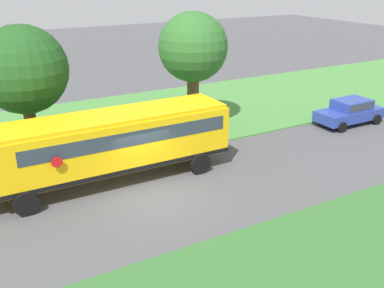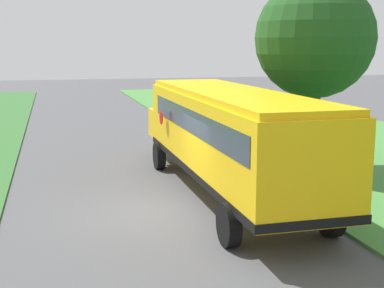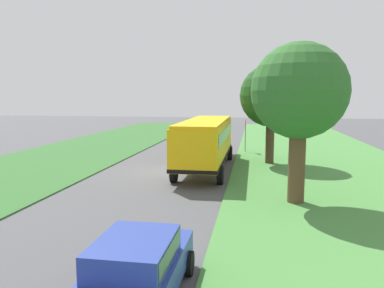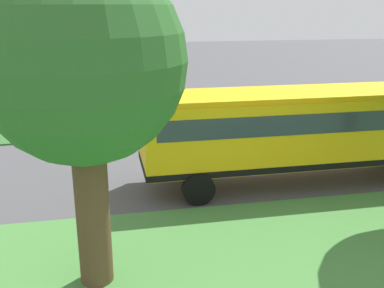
{
  "view_description": "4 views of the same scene",
  "coord_description": "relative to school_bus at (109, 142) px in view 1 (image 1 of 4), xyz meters",
  "views": [
    {
      "loc": [
        15.59,
        -6.98,
        9.06
      ],
      "look_at": [
        -1.8,
        2.82,
        1.25
      ],
      "focal_mm": 42.0,
      "sensor_mm": 36.0,
      "label": 1
    },
    {
      "loc": [
        2.57,
        13.57,
        4.39
      ],
      "look_at": [
        -1.01,
        -0.07,
        1.81
      ],
      "focal_mm": 50.0,
      "sensor_mm": 36.0,
      "label": 2
    },
    {
      "loc": [
        -5.31,
        22.16,
        4.62
      ],
      "look_at": [
        -1.85,
        1.47,
        1.94
      ],
      "focal_mm": 35.0,
      "sensor_mm": 36.0,
      "label": 3
    },
    {
      "loc": [
        -15.96,
        5.55,
        5.85
      ],
      "look_at": [
        -1.97,
        2.72,
        1.44
      ],
      "focal_mm": 42.0,
      "sensor_mm": 36.0,
      "label": 4
    }
  ],
  "objects": [
    {
      "name": "grass_verge",
      "position": [
        -7.66,
        1.12,
        -1.88
      ],
      "size": [
        12.0,
        80.0,
        0.08
      ],
      "primitive_type": "cube",
      "color": "#47843D",
      "rests_on": "ground"
    },
    {
      "name": "car_blue_nearest",
      "position": [
        -0.46,
        15.75,
        -1.05
      ],
      "size": [
        2.02,
        4.4,
        1.56
      ],
      "color": "#283D93",
      "rests_on": "ground"
    },
    {
      "name": "ground_plane",
      "position": [
        2.34,
        1.12,
        -1.92
      ],
      "size": [
        120.0,
        120.0,
        0.0
      ],
      "primitive_type": "plane",
      "color": "#4C4C4F"
    },
    {
      "name": "school_bus",
      "position": [
        0.0,
        0.0,
        0.0
      ],
      "size": [
        2.84,
        12.42,
        3.16
      ],
      "color": "yellow",
      "rests_on": "ground"
    },
    {
      "name": "oak_tree_roadside_mid",
      "position": [
        -4.89,
        6.96,
        2.82
      ],
      "size": [
        4.04,
        4.04,
        6.88
      ],
      "color": "brown",
      "rests_on": "ground"
    },
    {
      "name": "oak_tree_beside_bus",
      "position": [
        -3.94,
        -2.55,
        2.78
      ],
      "size": [
        4.19,
        4.19,
        6.76
      ],
      "color": "#4C3826",
      "rests_on": "ground"
    }
  ]
}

